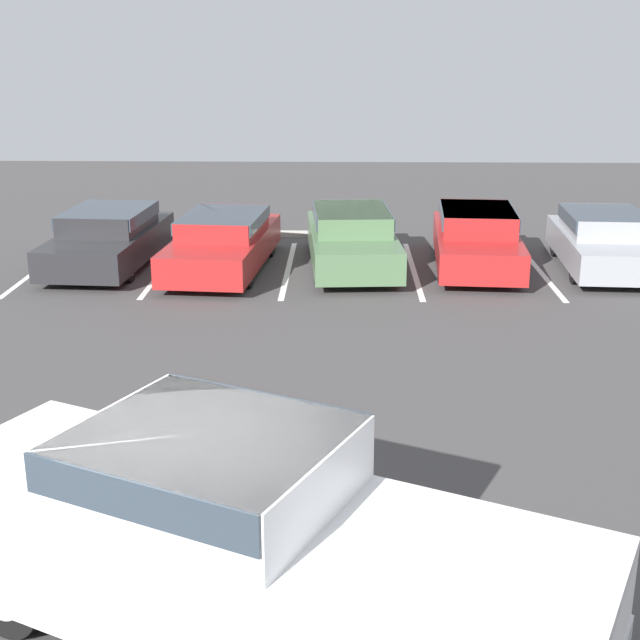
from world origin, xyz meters
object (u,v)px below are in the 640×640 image
(pickup_truck, at_px, (244,541))
(parked_sedan_e, at_px, (604,239))
(parked_sedan_d, at_px, (477,236))
(parked_sedan_b, at_px, (223,240))
(wheel_stop_curb, at_px, (284,234))
(parked_sedan_c, at_px, (352,237))
(parked_sedan_a, at_px, (109,236))

(pickup_truck, xyz_separation_m, parked_sedan_e, (6.46, 12.66, -0.23))
(pickup_truck, height_order, parked_sedan_d, pickup_truck)
(parked_sedan_b, bearing_deg, parked_sedan_d, 98.58)
(parked_sedan_b, height_order, wheel_stop_curb, parked_sedan_b)
(parked_sedan_c, height_order, wheel_stop_curb, parked_sedan_c)
(parked_sedan_b, xyz_separation_m, wheel_stop_curb, (1.09, 3.40, -0.58))
(parked_sedan_d, bearing_deg, parked_sedan_b, -82.20)
(parked_sedan_e, bearing_deg, wheel_stop_curb, -110.63)
(parked_sedan_a, distance_m, parked_sedan_c, 5.35)
(pickup_truck, bearing_deg, parked_sedan_d, 99.34)
(parked_sedan_b, relative_size, wheel_stop_curb, 2.85)
(parked_sedan_e, distance_m, wheel_stop_curb, 7.86)
(parked_sedan_a, bearing_deg, wheel_stop_curb, 133.97)
(parked_sedan_b, distance_m, parked_sedan_c, 2.80)
(parked_sedan_a, xyz_separation_m, parked_sedan_e, (10.81, -0.09, -0.00))
(parked_sedan_c, bearing_deg, parked_sedan_e, 84.97)
(parked_sedan_a, relative_size, parked_sedan_e, 1.07)
(parked_sedan_d, xyz_separation_m, wheel_stop_curb, (-4.43, 3.04, -0.62))
(pickup_truck, height_order, wheel_stop_curb, pickup_truck)
(pickup_truck, xyz_separation_m, parked_sedan_d, (3.74, 12.81, -0.21))
(parked_sedan_b, bearing_deg, wheel_stop_curb, 167.14)
(parked_sedan_c, xyz_separation_m, parked_sedan_d, (2.73, 0.05, 0.01))
(parked_sedan_c, bearing_deg, wheel_stop_curb, -155.21)
(wheel_stop_curb, bearing_deg, parked_sedan_d, -34.46)
(parked_sedan_d, height_order, parked_sedan_e, parked_sedan_d)
(parked_sedan_d, distance_m, parked_sedan_e, 2.72)
(pickup_truck, relative_size, parked_sedan_a, 1.35)
(parked_sedan_c, height_order, parked_sedan_e, parked_sedan_c)
(parked_sedan_c, xyz_separation_m, wheel_stop_curb, (-1.70, 3.10, -0.61))
(wheel_stop_curb, bearing_deg, parked_sedan_e, -24.08)
(parked_sedan_e, xyz_separation_m, wheel_stop_curb, (-7.15, 3.20, -0.60))
(pickup_truck, bearing_deg, parked_sedan_a, 134.44)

